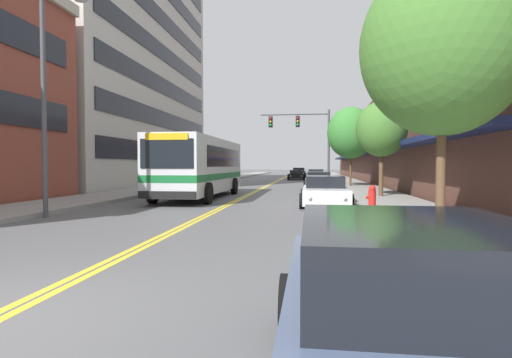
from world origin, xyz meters
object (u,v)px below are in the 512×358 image
car_slate_blue_parked_right_foreground (418,336)px  fire_hydrant (372,197)px  traffic_signal_mast (305,132)px  car_black_moving_second (297,175)px  car_beige_parked_right_mid (316,176)px  car_navy_moving_lead (299,173)px  car_white_parked_right_end (325,192)px  street_tree_right_near (443,47)px  city_bus (201,165)px  car_dark_grey_parked_right_far (319,181)px  street_lamp_left_near (50,86)px  car_charcoal_parked_left_near (213,179)px  street_tree_right_mid (382,129)px  street_tree_right_far (351,133)px

car_slate_blue_parked_right_foreground → fire_hydrant: bearing=82.7°
traffic_signal_mast → car_black_moving_second: bearing=94.4°
car_black_moving_second → fire_hydrant: size_ratio=5.04×
car_beige_parked_right_mid → car_navy_moving_lead: size_ratio=1.13×
car_white_parked_right_end → street_tree_right_near: size_ratio=0.73×
city_bus → car_slate_blue_parked_right_foreground: 19.86m
city_bus → car_beige_parked_right_mid: 22.37m
car_slate_blue_parked_right_foreground → fire_hydrant: 12.69m
car_navy_moving_lead → traffic_signal_mast: size_ratio=0.67×
car_dark_grey_parked_right_far → street_lamp_left_near: street_lamp_left_near is taller
street_tree_right_near → street_lamp_left_near: bearing=166.6°
street_tree_right_near → city_bus: bearing=127.3°
city_bus → car_beige_parked_right_mid: bearing=72.9°
car_dark_grey_parked_right_far → car_navy_moving_lead: size_ratio=1.03×
car_charcoal_parked_left_near → street_tree_right_mid: 16.26m
car_white_parked_right_end → street_tree_right_mid: (3.05, 3.85, 3.06)m
city_bus → car_black_moving_second: size_ratio=2.42×
street_tree_right_mid → fire_hydrant: size_ratio=5.69×
street_lamp_left_near → street_tree_right_far: 22.70m
car_charcoal_parked_left_near → street_tree_right_near: (10.97, -22.79, 3.88)m
car_slate_blue_parked_right_foreground → car_dark_grey_parked_right_far: (-0.05, 26.69, -0.05)m
street_tree_right_near → fire_hydrant: (-0.68, 5.60, -3.89)m
city_bus → street_tree_right_mid: street_tree_right_mid is taller
car_beige_parked_right_mid → street_tree_right_near: 33.35m
city_bus → car_charcoal_parked_left_near: (-2.04, 11.09, -1.18)m
city_bus → car_black_moving_second: (4.34, 27.81, -1.23)m
car_navy_moving_lead → traffic_signal_mast: 26.55m
car_navy_moving_lead → car_black_moving_second: 10.80m
car_beige_parked_right_mid → street_lamp_left_near: street_lamp_left_near is taller
car_dark_grey_parked_right_far → car_slate_blue_parked_right_foreground: bearing=-89.9°
street_tree_right_mid → car_dark_grey_parked_right_far: bearing=111.5°
car_slate_blue_parked_right_foreground → car_black_moving_second: 46.56m
street_lamp_left_near → city_bus: bearing=72.7°
traffic_signal_mast → fire_hydrant: 19.09m
city_bus → car_charcoal_parked_left_near: 11.34m
street_lamp_left_near → car_white_parked_right_end: bearing=29.4°
city_bus → street_tree_right_near: (8.92, -11.70, 2.69)m
car_beige_parked_right_mid → traffic_signal_mast: 9.84m
street_lamp_left_near → street_tree_right_near: (11.69, -2.79, 0.05)m
street_tree_right_far → car_black_moving_second: bearing=105.3°
car_beige_parked_right_mid → street_lamp_left_near: 31.89m
street_lamp_left_near → street_tree_right_near: 12.02m
car_navy_moving_lead → car_black_moving_second: (0.01, -10.80, -0.08)m
traffic_signal_mast → car_beige_parked_right_mid: bearing=83.3°
traffic_signal_mast → street_tree_right_mid: bearing=-71.3°
car_slate_blue_parked_right_foreground → city_bus: bearing=109.5°
car_navy_moving_lead → street_tree_right_near: bearing=-84.8°
street_tree_right_mid → fire_hydrant: street_tree_right_mid is taller
car_beige_parked_right_mid → street_tree_right_mid: 21.57m
car_navy_moving_lead → traffic_signal_mast: (1.19, -26.23, 3.90)m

